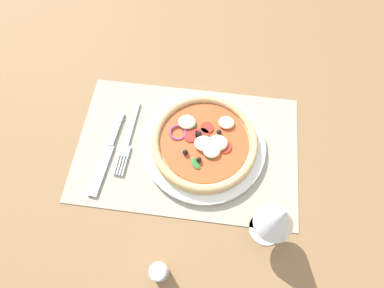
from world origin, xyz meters
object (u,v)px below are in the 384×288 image
pizza (204,141)px  fork (128,141)px  knife (107,153)px  wine_glass (278,218)px  plate (204,145)px  pepper_shaker (159,272)px

pizza → fork: 16.94cm
knife → wine_glass: 37.51cm
plate → knife: size_ratio=1.33×
pizza → fork: bearing=4.2°
pizza → wine_glass: size_ratio=1.53×
plate → wine_glass: wine_glass is taller
fork → pepper_shaker: bearing=27.1°
plate → knife: 20.96cm
knife → wine_glass: wine_glass is taller
wine_glass → plate: bearing=-49.1°
fork → knife: 4.96cm
fork → knife: size_ratio=0.90×
plate → knife: bearing=12.3°
fork → wine_glass: size_ratio=1.21×
wine_glass → pepper_shaker: wine_glass is taller
knife → wine_glass: bearing=76.6°
pizza → wine_glass: 22.56cm
fork → pepper_shaker: pepper_shaker is taller
knife → plate: bearing=107.5°
fork → plate: bearing=96.4°
plate → pizza: bearing=-109.9°
plate → pepper_shaker: bearing=79.3°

